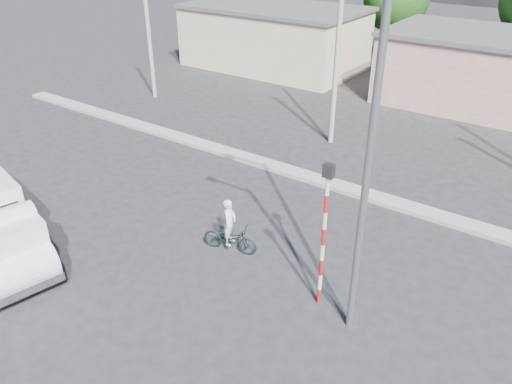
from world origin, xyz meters
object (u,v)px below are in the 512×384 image
Objects in this scene: traffic_pole at (324,226)px; cyclist at (230,230)px; bicycle at (230,238)px; streetlight at (362,155)px.

cyclist is at bearing 171.24° from traffic_pole.
cyclist reaches higher than bicycle.
bicycle is 0.21× the size of streetlight.
streetlight reaches higher than traffic_pole.
traffic_pole is at bearing -113.51° from bicycle.
cyclist is at bearing -104.76° from bicycle.
traffic_pole reaches higher than bicycle.
cyclist is 0.18× the size of streetlight.
cyclist is 0.36× the size of traffic_pole.
bicycle is 1.17× the size of cyclist.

